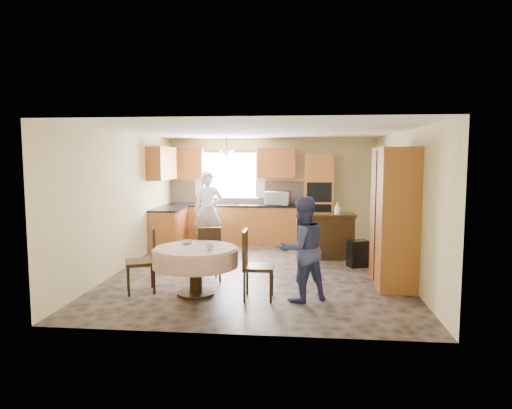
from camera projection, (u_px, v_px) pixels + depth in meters
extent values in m
cube|color=brown|center=(259.00, 271.00, 8.26)|extent=(5.00, 6.00, 0.01)
cube|color=white|center=(259.00, 131.00, 8.00)|extent=(5.00, 6.00, 0.01)
cube|color=#C9BA81|center=(271.00, 190.00, 11.10)|extent=(5.00, 0.02, 2.50)
cube|color=#C9BA81|center=(235.00, 228.00, 5.16)|extent=(5.00, 0.02, 2.50)
cube|color=#C9BA81|center=(124.00, 201.00, 8.38)|extent=(0.02, 6.00, 2.50)
cube|color=#C9BA81|center=(403.00, 203.00, 7.88)|extent=(0.02, 6.00, 2.50)
cube|color=white|center=(230.00, 175.00, 11.14)|extent=(1.40, 0.03, 1.10)
cube|color=white|center=(199.00, 173.00, 11.16)|extent=(0.22, 0.02, 1.15)
cube|color=white|center=(260.00, 174.00, 11.01)|extent=(0.22, 0.02, 1.15)
cube|color=orange|center=(235.00, 224.00, 10.97)|extent=(3.30, 0.60, 0.88)
cube|color=black|center=(234.00, 205.00, 10.92)|extent=(3.30, 0.64, 0.04)
cube|color=orange|center=(169.00, 229.00, 10.22)|extent=(0.60, 1.20, 0.88)
cube|color=black|center=(169.00, 209.00, 10.17)|extent=(0.64, 1.20, 0.04)
cube|color=tan|center=(236.00, 193.00, 11.18)|extent=(3.30, 0.02, 0.55)
cube|color=#CB6E32|center=(186.00, 163.00, 11.07)|extent=(0.85, 0.33, 0.72)
cube|color=#CB6E32|center=(277.00, 163.00, 10.85)|extent=(0.90, 0.33, 0.72)
cube|color=#CB6E32|center=(162.00, 163.00, 10.08)|extent=(0.33, 1.20, 0.72)
cube|color=orange|center=(319.00, 199.00, 10.70)|extent=(0.66, 0.62, 2.12)
cube|color=black|center=(319.00, 192.00, 10.37)|extent=(0.56, 0.01, 0.45)
cube|color=black|center=(319.00, 214.00, 10.42)|extent=(0.56, 0.01, 0.45)
cone|color=beige|center=(227.00, 154.00, 10.61)|extent=(0.36, 0.36, 0.18)
cube|color=#39240F|center=(325.00, 237.00, 9.23)|extent=(1.23, 0.57, 0.86)
cube|color=black|center=(358.00, 254.00, 8.52)|extent=(0.43, 0.37, 0.50)
cube|color=orange|center=(394.00, 217.00, 7.24)|extent=(0.58, 1.15, 2.20)
cylinder|color=#39240F|center=(196.00, 273.00, 6.79)|extent=(0.19, 0.19, 0.65)
cylinder|color=#39240F|center=(196.00, 293.00, 6.82)|extent=(0.56, 0.56, 0.04)
cylinder|color=beige|center=(195.00, 249.00, 6.75)|extent=(1.20, 1.20, 0.05)
cylinder|color=beige|center=(196.00, 258.00, 6.76)|extent=(1.26, 1.26, 0.26)
cube|color=#39240F|center=(140.00, 262.00, 6.91)|extent=(0.56, 0.56, 0.05)
cube|color=#39240F|center=(153.00, 244.00, 6.94)|extent=(0.20, 0.39, 0.51)
cylinder|color=#39240F|center=(124.00, 281.00, 6.77)|extent=(0.04, 0.04, 0.44)
cylinder|color=#39240F|center=(148.00, 281.00, 6.73)|extent=(0.04, 0.04, 0.44)
cylinder|color=#39240F|center=(133.00, 274.00, 7.13)|extent=(0.04, 0.04, 0.44)
cylinder|color=#39240F|center=(156.00, 275.00, 7.10)|extent=(0.04, 0.04, 0.44)
cube|color=#39240F|center=(208.00, 255.00, 7.59)|extent=(0.51, 0.51, 0.05)
cube|color=#39240F|center=(209.00, 242.00, 7.39)|extent=(0.36, 0.17, 0.47)
cylinder|color=#39240F|center=(196.00, 270.00, 7.47)|extent=(0.03, 0.03, 0.41)
cylinder|color=#39240F|center=(216.00, 271.00, 7.43)|extent=(0.03, 0.03, 0.41)
cylinder|color=#39240F|center=(200.00, 265.00, 7.80)|extent=(0.03, 0.03, 0.41)
cylinder|color=#39240F|center=(220.00, 266.00, 7.77)|extent=(0.03, 0.03, 0.41)
cube|color=#39240F|center=(259.00, 267.00, 6.57)|extent=(0.44, 0.44, 0.05)
cube|color=#39240F|center=(245.00, 248.00, 6.56)|extent=(0.05, 0.41, 0.52)
cylinder|color=#39240F|center=(244.00, 287.00, 6.43)|extent=(0.04, 0.04, 0.45)
cylinder|color=#39240F|center=(271.00, 288.00, 6.40)|extent=(0.04, 0.04, 0.45)
cylinder|color=#39240F|center=(247.00, 280.00, 6.80)|extent=(0.04, 0.04, 0.45)
cylinder|color=#39240F|center=(272.00, 281.00, 6.76)|extent=(0.04, 0.04, 0.45)
cube|color=gold|center=(394.00, 176.00, 8.56)|extent=(0.05, 0.56, 0.46)
cube|color=silver|center=(392.00, 176.00, 8.57)|extent=(0.01, 0.46, 0.37)
imported|color=silver|center=(278.00, 198.00, 10.75)|extent=(0.64, 0.49, 0.32)
imported|color=silver|center=(208.00, 210.00, 10.19)|extent=(0.70, 0.53, 1.73)
imported|color=navy|center=(302.00, 249.00, 6.48)|extent=(0.92, 0.86, 1.50)
imported|color=#B2B2B2|center=(308.00, 215.00, 9.22)|extent=(0.27, 0.27, 0.05)
imported|color=silver|center=(337.00, 210.00, 9.15)|extent=(0.13, 0.13, 0.28)
imported|color=#B2B2B2|center=(210.00, 247.00, 6.55)|extent=(0.15, 0.15, 0.09)
imported|color=#B2B2B2|center=(187.00, 242.00, 7.02)|extent=(0.18, 0.18, 0.05)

